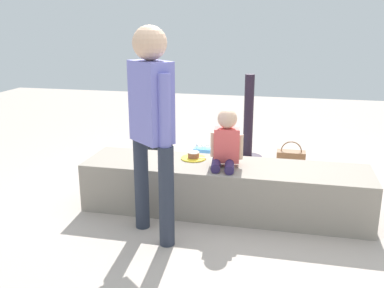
{
  "coord_description": "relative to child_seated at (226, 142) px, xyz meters",
  "views": [
    {
      "loc": [
        0.5,
        -3.45,
        1.6
      ],
      "look_at": [
        -0.22,
        -0.28,
        0.67
      ],
      "focal_mm": 40.59,
      "sensor_mm": 36.0,
      "label": 1
    }
  ],
  "objects": [
    {
      "name": "ground_plane",
      "position": [
        -0.01,
        0.03,
        -0.63
      ],
      "size": [
        12.0,
        12.0,
        0.0
      ],
      "primitive_type": "plane",
      "color": "#AC9E93"
    },
    {
      "name": "handbag_brown_canvas",
      "position": [
        0.54,
        1.15,
        -0.5
      ],
      "size": [
        0.3,
        0.14,
        0.36
      ],
      "color": "brown",
      "rests_on": "ground_plane"
    },
    {
      "name": "cake_box_white",
      "position": [
        0.08,
        0.74,
        -0.58
      ],
      "size": [
        0.39,
        0.41,
        0.1
      ],
      "primitive_type": "cube",
      "rotation": [
        0.0,
        0.0,
        0.28
      ],
      "color": "white",
      "rests_on": "ground_plane"
    },
    {
      "name": "gift_bag",
      "position": [
        -0.37,
        0.9,
        -0.49
      ],
      "size": [
        0.21,
        0.11,
        0.33
      ],
      "color": "#4C99E0",
      "rests_on": "ground_plane"
    },
    {
      "name": "concrete_ledge",
      "position": [
        -0.01,
        0.03,
        -0.42
      ],
      "size": [
        2.41,
        0.57,
        0.42
      ],
      "primitive_type": "cube",
      "color": "gray",
      "rests_on": "ground_plane"
    },
    {
      "name": "adult_standing",
      "position": [
        -0.47,
        -0.53,
        0.31
      ],
      "size": [
        0.38,
        0.35,
        1.57
      ],
      "color": "#272D3C",
      "rests_on": "ground_plane"
    },
    {
      "name": "party_cup_red",
      "position": [
        0.93,
        0.6,
        -0.58
      ],
      "size": [
        0.08,
        0.08,
        0.11
      ],
      "primitive_type": "cylinder",
      "color": "red",
      "rests_on": "ground_plane"
    },
    {
      "name": "water_bottle_near_gift",
      "position": [
        -0.71,
        0.86,
        -0.53
      ],
      "size": [
        0.06,
        0.06,
        0.22
      ],
      "color": "silver",
      "rests_on": "ground_plane"
    },
    {
      "name": "handbag_black_leather",
      "position": [
        -0.96,
        1.26,
        -0.51
      ],
      "size": [
        0.28,
        0.11,
        0.33
      ],
      "color": "black",
      "rests_on": "ground_plane"
    },
    {
      "name": "cake_plate",
      "position": [
        -0.31,
        0.13,
        -0.19
      ],
      "size": [
        0.22,
        0.22,
        0.07
      ],
      "color": "yellow",
      "rests_on": "concrete_ledge"
    },
    {
      "name": "child_seated",
      "position": [
        0.0,
        0.0,
        0.0
      ],
      "size": [
        0.28,
        0.33,
        0.48
      ],
      "color": "#2A1F48",
      "rests_on": "concrete_ledge"
    },
    {
      "name": "railing_post",
      "position": [
        0.04,
        1.51,
        -0.26
      ],
      "size": [
        0.36,
        0.36,
        1.01
      ],
      "color": "black",
      "rests_on": "ground_plane"
    },
    {
      "name": "water_bottle_far_side",
      "position": [
        -0.52,
        1.29,
        -0.53
      ],
      "size": [
        0.07,
        0.07,
        0.22
      ],
      "color": "silver",
      "rests_on": "ground_plane"
    }
  ]
}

